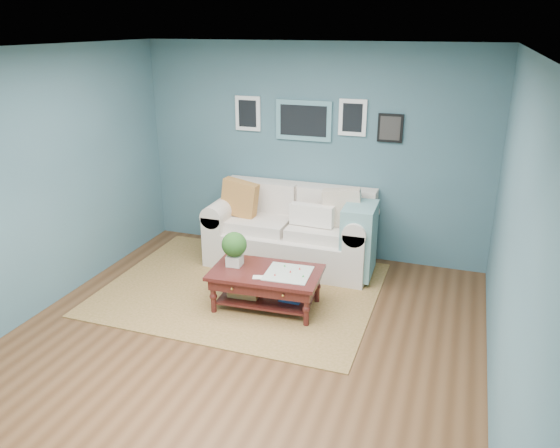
% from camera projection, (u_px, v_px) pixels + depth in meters
% --- Properties ---
extents(room_shell, '(5.00, 5.02, 2.70)m').
position_uv_depth(room_shell, '(235.00, 210.00, 4.77)').
color(room_shell, brown).
rests_on(room_shell, ground).
extents(area_rug, '(3.05, 2.44, 0.01)m').
position_uv_depth(area_rug, '(242.00, 288.00, 6.32)').
color(area_rug, brown).
rests_on(area_rug, ground).
extents(loveseat, '(2.09, 0.95, 1.08)m').
position_uv_depth(loveseat, '(299.00, 231.00, 6.85)').
color(loveseat, beige).
rests_on(loveseat, ground).
extents(coffee_table, '(1.20, 0.75, 0.81)m').
position_uv_depth(coffee_table, '(261.00, 276.00, 5.81)').
color(coffee_table, '#381310').
rests_on(coffee_table, ground).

